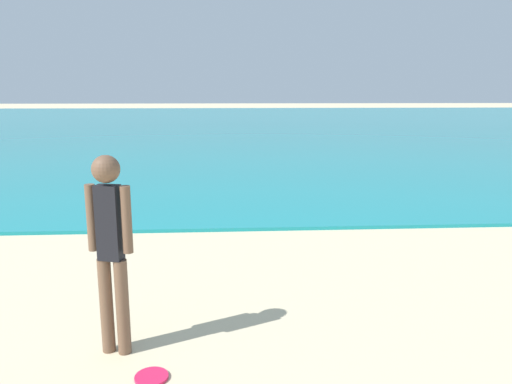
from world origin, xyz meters
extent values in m
cube|color=teal|center=(0.00, 40.14, 0.03)|extent=(160.00, 60.00, 0.06)
cylinder|color=brown|center=(-1.92, 6.44, 0.43)|extent=(0.11, 0.11, 0.85)
cylinder|color=brown|center=(-2.06, 6.48, 0.43)|extent=(0.11, 0.11, 0.85)
cube|color=black|center=(-1.99, 6.46, 1.17)|extent=(0.22, 0.17, 0.64)
sphere|color=brown|center=(-1.99, 6.46, 1.63)|extent=(0.23, 0.23, 0.23)
cylinder|color=brown|center=(-1.84, 6.42, 1.21)|extent=(0.09, 0.09, 0.57)
cylinder|color=brown|center=(-2.14, 6.51, 1.21)|extent=(0.09, 0.09, 0.57)
cylinder|color=#E51E4C|center=(-1.62, 6.03, 0.01)|extent=(0.27, 0.27, 0.03)
camera|label=1|loc=(-1.01, 2.49, 2.24)|focal=34.10mm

